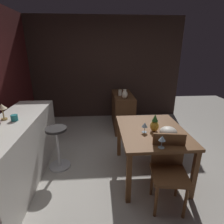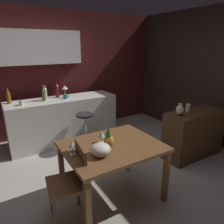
# 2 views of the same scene
# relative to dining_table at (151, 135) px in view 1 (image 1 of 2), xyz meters

# --- Properties ---
(ground_plane) EXTENTS (9.00, 9.00, 0.00)m
(ground_plane) POSITION_rel_dining_table_xyz_m (0.05, 0.46, -0.65)
(ground_plane) COLOR #B7B2A8
(wall_side_right) EXTENTS (0.10, 4.40, 2.60)m
(wall_side_right) POSITION_rel_dining_table_xyz_m (2.60, 0.76, 0.65)
(wall_side_right) COLOR #33231E
(wall_side_right) RESTS_ON ground_plane
(dining_table) EXTENTS (1.15, 0.91, 0.74)m
(dining_table) POSITION_rel_dining_table_xyz_m (0.00, 0.00, 0.00)
(dining_table) COLOR brown
(dining_table) RESTS_ON ground_plane
(kitchen_counter) EXTENTS (2.10, 0.60, 0.90)m
(kitchen_counter) POSITION_rel_dining_table_xyz_m (0.02, 1.92, -0.20)
(kitchen_counter) COLOR silver
(kitchen_counter) RESTS_ON ground_plane
(sideboard_cabinet) EXTENTS (1.10, 0.44, 0.82)m
(sideboard_cabinet) POSITION_rel_dining_table_xyz_m (1.77, 0.19, -0.24)
(sideboard_cabinet) COLOR #56351E
(sideboard_cabinet) RESTS_ON ground_plane
(chair_near_window) EXTENTS (0.45, 0.45, 0.89)m
(chair_near_window) POSITION_rel_dining_table_xyz_m (-0.55, -0.06, -0.16)
(chair_near_window) COLOR brown
(chair_near_window) RESTS_ON ground_plane
(bar_stool) EXTENTS (0.34, 0.34, 0.69)m
(bar_stool) POSITION_rel_dining_table_xyz_m (0.26, 1.40, -0.28)
(bar_stool) COLOR #262323
(bar_stool) RESTS_ON ground_plane
(wine_glass_left) EXTENTS (0.08, 0.08, 0.14)m
(wine_glass_left) POSITION_rel_dining_table_xyz_m (-0.07, 0.13, 0.20)
(wine_glass_left) COLOR silver
(wine_glass_left) RESTS_ON dining_table
(wine_glass_right) EXTENTS (0.08, 0.08, 0.15)m
(wine_glass_right) POSITION_rel_dining_table_xyz_m (-0.49, 0.03, 0.21)
(wine_glass_right) COLOR silver
(wine_glass_right) RESTS_ON dining_table
(pineapple_centerpiece) EXTENTS (0.12, 0.12, 0.25)m
(pineapple_centerpiece) POSITION_rel_dining_table_xyz_m (-0.06, -0.01, 0.20)
(pineapple_centerpiece) COLOR gold
(pineapple_centerpiece) RESTS_ON dining_table
(fruit_bowl) EXTENTS (0.22, 0.22, 0.14)m
(fruit_bowl) POSITION_rel_dining_table_xyz_m (-0.23, -0.14, 0.16)
(fruit_bowl) COLOR beige
(fruit_bowl) RESTS_ON dining_table
(cup_teal) EXTENTS (0.12, 0.09, 0.08)m
(cup_teal) POSITION_rel_dining_table_xyz_m (0.08, 1.89, 0.29)
(cup_teal) COLOR teal
(cup_teal) RESTS_ON kitchen_counter
(counter_lamp) EXTENTS (0.13, 0.13, 0.23)m
(counter_lamp) POSITION_rel_dining_table_xyz_m (0.12, 2.04, 0.42)
(counter_lamp) COLOR #A58447
(counter_lamp) RESTS_ON kitchen_counter
(pillar_candle_tall) EXTENTS (0.08, 0.08, 0.15)m
(pillar_candle_tall) POSITION_rel_dining_table_xyz_m (1.66, 0.27, 0.24)
(pillar_candle_tall) COLOR white
(pillar_candle_tall) RESTS_ON sideboard_cabinet
(vase_ceramic_ivory) EXTENTS (0.12, 0.12, 0.20)m
(vase_ceramic_ivory) POSITION_rel_dining_table_xyz_m (1.38, 0.20, 0.26)
(vase_ceramic_ivory) COLOR beige
(vase_ceramic_ivory) RESTS_ON sideboard_cabinet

